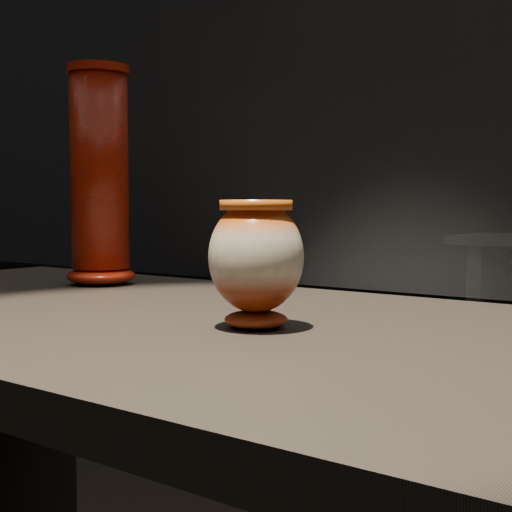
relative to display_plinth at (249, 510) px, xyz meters
The scene contains 3 objects.
display_plinth is the anchor object (origin of this frame).
main_vase 0.37m from the display_plinth, 40.89° to the right, with size 0.16×0.16×0.17m.
tall_vase 0.75m from the display_plinth, 159.40° to the left, with size 0.14×0.14×0.44m.
Camera 1 is at (0.59, -0.78, 1.06)m, focal length 50.00 mm.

